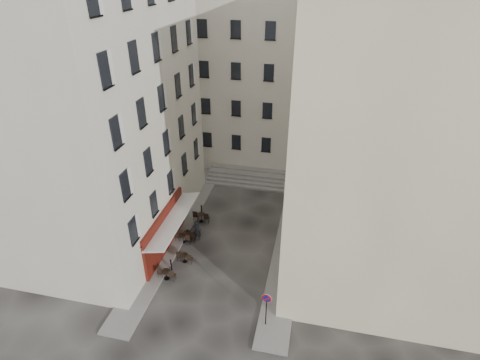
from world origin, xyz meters
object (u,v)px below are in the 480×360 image
(no_parking_sign, at_px, (266,304))
(bistro_table_a, at_px, (167,274))
(bistro_table_b, at_px, (185,257))
(pedestrian, at_px, (197,230))

(no_parking_sign, xyz_separation_m, bistro_table_a, (-7.23, 2.35, -1.36))
(bistro_table_a, xyz_separation_m, bistro_table_b, (0.63, 1.88, -0.04))
(bistro_table_a, distance_m, bistro_table_b, 1.98)
(bistro_table_a, xyz_separation_m, pedestrian, (0.70, 4.53, 0.41))
(no_parking_sign, xyz_separation_m, bistro_table_b, (-6.60, 4.23, -1.40))
(no_parking_sign, bearing_deg, pedestrian, 143.87)
(bistro_table_a, distance_m, pedestrian, 4.60)
(no_parking_sign, xyz_separation_m, pedestrian, (-6.53, 6.88, -0.95))
(pedestrian, bearing_deg, bistro_table_b, 82.62)
(no_parking_sign, relative_size, pedestrian, 1.47)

